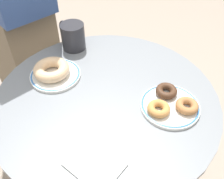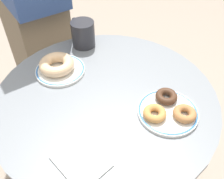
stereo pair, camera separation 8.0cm
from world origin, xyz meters
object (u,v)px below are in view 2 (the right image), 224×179
(cafe_table, at_px, (107,144))
(paper_napkin, at_px, (81,161))
(donut_chocolate, at_px, (166,96))
(donut_glazed, at_px, (57,64))
(person_figure, at_px, (30,8))
(donut_old_fashioned, at_px, (155,113))
(donut_cinnamon, at_px, (185,114))
(plate_left, at_px, (60,70))
(plate_right, at_px, (168,112))
(coffee_mug, at_px, (83,33))

(cafe_table, height_order, paper_napkin, paper_napkin)
(cafe_table, distance_m, donut_chocolate, 0.35)
(donut_glazed, xyz_separation_m, person_figure, (-0.37, 0.25, 0.00))
(paper_napkin, bearing_deg, donut_old_fashioned, 66.16)
(cafe_table, bearing_deg, donut_cinnamon, 8.21)
(plate_left, xyz_separation_m, plate_right, (0.39, 0.01, 0.00))
(plate_left, xyz_separation_m, donut_cinnamon, (0.44, 0.02, 0.02))
(donut_cinnamon, height_order, person_figure, person_figure)
(plate_left, xyz_separation_m, donut_glazed, (-0.01, -0.00, 0.02))
(donut_cinnamon, relative_size, person_figure, 0.04)
(coffee_mug, bearing_deg, paper_napkin, -55.02)
(cafe_table, bearing_deg, coffee_mug, 139.07)
(plate_left, relative_size, donut_glazed, 1.42)
(plate_left, bearing_deg, donut_chocolate, 8.35)
(donut_chocolate, xyz_separation_m, person_figure, (-0.75, 0.20, 0.01))
(donut_old_fashioned, bearing_deg, donut_glazed, 176.67)
(donut_chocolate, bearing_deg, cafe_table, -157.39)
(paper_napkin, bearing_deg, plate_right, 64.52)
(donut_cinnamon, bearing_deg, paper_napkin, -122.89)
(donut_cinnamon, bearing_deg, plate_right, -175.24)
(cafe_table, xyz_separation_m, donut_chocolate, (0.17, 0.07, 0.29))
(plate_left, height_order, plate_right, same)
(plate_right, bearing_deg, cafe_table, -170.97)
(donut_glazed, distance_m, person_figure, 0.45)
(paper_napkin, distance_m, coffee_mug, 0.52)
(plate_right, distance_m, person_figure, 0.81)
(plate_right, xyz_separation_m, coffee_mug, (-0.42, 0.16, 0.04))
(plate_left, relative_size, plate_right, 0.96)
(donut_cinnamon, bearing_deg, plate_left, -177.74)
(donut_chocolate, bearing_deg, plate_right, -59.87)
(cafe_table, height_order, donut_cinnamon, donut_cinnamon)
(cafe_table, relative_size, plate_right, 4.25)
(cafe_table, distance_m, plate_right, 0.34)
(donut_old_fashioned, relative_size, coffee_mug, 0.52)
(donut_cinnamon, bearing_deg, donut_chocolate, 152.44)
(plate_left, bearing_deg, person_figure, 146.56)
(paper_napkin, bearing_deg, cafe_table, 107.45)
(donut_cinnamon, xyz_separation_m, donut_chocolate, (-0.07, 0.04, 0.00))
(donut_glazed, relative_size, donut_cinnamon, 1.80)
(donut_glazed, height_order, donut_old_fashioned, donut_glazed)
(cafe_table, bearing_deg, donut_glazed, 176.11)
(donut_old_fashioned, height_order, coffee_mug, coffee_mug)
(cafe_table, relative_size, donut_glazed, 6.28)
(paper_napkin, xyz_separation_m, coffee_mug, (-0.30, 0.43, 0.05))
(person_figure, bearing_deg, donut_cinnamon, -15.88)
(donut_cinnamon, height_order, paper_napkin, donut_cinnamon)
(donut_old_fashioned, xyz_separation_m, paper_napkin, (-0.10, -0.22, -0.02))
(donut_old_fashioned, relative_size, paper_napkin, 0.52)
(cafe_table, xyz_separation_m, donut_old_fashioned, (0.17, -0.01, 0.29))
(coffee_mug, bearing_deg, plate_left, -80.85)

